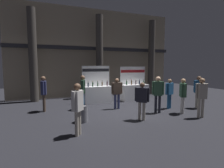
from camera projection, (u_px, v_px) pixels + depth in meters
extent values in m
plane|color=black|center=(123.00, 110.00, 9.11)|extent=(24.71, 24.71, 0.00)
cube|color=gray|center=(96.00, 53.00, 13.38)|extent=(12.36, 0.25, 6.45)
cube|color=#2D2D33|center=(97.00, 49.00, 13.07)|extent=(12.36, 0.20, 0.24)
cylinder|color=#423D38|center=(33.00, 56.00, 11.01)|extent=(0.51, 0.51, 5.83)
cylinder|color=#423D38|center=(100.00, 57.00, 12.59)|extent=(0.51, 0.51, 5.83)
cylinder|color=#423D38|center=(151.00, 58.00, 14.16)|extent=(0.51, 0.51, 5.83)
cube|color=white|center=(98.00, 95.00, 10.68)|extent=(1.66, 0.60, 1.04)
cube|color=white|center=(96.00, 84.00, 10.93)|extent=(1.74, 0.04, 2.27)
cube|color=black|center=(96.00, 70.00, 10.82)|extent=(1.69, 0.01, 0.18)
cylinder|color=black|center=(88.00, 85.00, 10.31)|extent=(0.08, 0.08, 0.24)
cylinder|color=black|center=(88.00, 82.00, 10.30)|extent=(0.03, 0.03, 0.08)
cylinder|color=gold|center=(88.00, 81.00, 10.29)|extent=(0.03, 0.03, 0.02)
cylinder|color=#19381E|center=(93.00, 85.00, 10.48)|extent=(0.07, 0.07, 0.22)
cylinder|color=#19381E|center=(93.00, 82.00, 10.46)|extent=(0.03, 0.03, 0.07)
cylinder|color=gold|center=(93.00, 82.00, 10.46)|extent=(0.03, 0.03, 0.02)
cylinder|color=#19381E|center=(98.00, 84.00, 10.61)|extent=(0.07, 0.07, 0.23)
cylinder|color=#19381E|center=(98.00, 82.00, 10.59)|extent=(0.03, 0.03, 0.09)
cylinder|color=red|center=(98.00, 81.00, 10.59)|extent=(0.03, 0.03, 0.02)
cylinder|color=#472D14|center=(102.00, 84.00, 10.75)|extent=(0.06, 0.06, 0.25)
cylinder|color=#472D14|center=(102.00, 81.00, 10.73)|extent=(0.03, 0.03, 0.08)
cylinder|color=black|center=(102.00, 81.00, 10.73)|extent=(0.03, 0.03, 0.02)
cylinder|color=black|center=(107.00, 84.00, 10.78)|extent=(0.06, 0.06, 0.26)
cylinder|color=black|center=(107.00, 81.00, 10.77)|extent=(0.03, 0.03, 0.09)
cylinder|color=gold|center=(107.00, 80.00, 10.76)|extent=(0.03, 0.03, 0.02)
cube|color=white|center=(135.00, 92.00, 11.64)|extent=(1.76, 0.60, 1.04)
cube|color=white|center=(133.00, 83.00, 11.89)|extent=(1.85, 0.04, 2.23)
cube|color=maroon|center=(133.00, 71.00, 11.79)|extent=(1.79, 0.01, 0.18)
cylinder|color=#19381E|center=(127.00, 83.00, 11.34)|extent=(0.07, 0.07, 0.26)
cylinder|color=#19381E|center=(127.00, 80.00, 11.32)|extent=(0.03, 0.03, 0.07)
cylinder|color=black|center=(127.00, 80.00, 11.32)|extent=(0.03, 0.03, 0.02)
cylinder|color=#472D14|center=(132.00, 83.00, 11.37)|extent=(0.07, 0.07, 0.27)
cylinder|color=#472D14|center=(132.00, 80.00, 11.35)|extent=(0.03, 0.03, 0.07)
cylinder|color=red|center=(132.00, 80.00, 11.34)|extent=(0.03, 0.03, 0.02)
cylinder|color=black|center=(136.00, 83.00, 11.52)|extent=(0.06, 0.06, 0.26)
cylinder|color=black|center=(136.00, 80.00, 11.50)|extent=(0.03, 0.03, 0.06)
cylinder|color=gold|center=(136.00, 80.00, 11.50)|extent=(0.03, 0.03, 0.02)
cylinder|color=black|center=(139.00, 82.00, 11.66)|extent=(0.07, 0.07, 0.26)
cylinder|color=black|center=(139.00, 80.00, 11.64)|extent=(0.03, 0.03, 0.07)
cylinder|color=black|center=(139.00, 79.00, 11.63)|extent=(0.03, 0.03, 0.02)
cylinder|color=#19381E|center=(144.00, 82.00, 11.77)|extent=(0.07, 0.07, 0.25)
cylinder|color=#19381E|center=(144.00, 80.00, 11.76)|extent=(0.03, 0.03, 0.07)
cylinder|color=black|center=(144.00, 79.00, 11.75)|extent=(0.03, 0.03, 0.02)
cylinder|color=slate|center=(83.00, 114.00, 7.11)|extent=(0.40, 0.40, 0.65)
torus|color=black|center=(83.00, 106.00, 7.07)|extent=(0.39, 0.39, 0.02)
cylinder|color=navy|center=(170.00, 101.00, 9.43)|extent=(0.12, 0.12, 0.76)
cylinder|color=navy|center=(168.00, 102.00, 9.30)|extent=(0.12, 0.12, 0.76)
cube|color=navy|center=(170.00, 89.00, 9.30)|extent=(0.52, 0.38, 0.60)
sphere|color=#8C6647|center=(170.00, 81.00, 9.26)|extent=(0.21, 0.21, 0.21)
cylinder|color=navy|center=(172.00, 88.00, 9.49)|extent=(0.08, 0.08, 0.57)
cylinder|color=navy|center=(167.00, 89.00, 9.11)|extent=(0.08, 0.08, 0.57)
cylinder|color=silver|center=(183.00, 106.00, 8.31)|extent=(0.12, 0.12, 0.81)
cylinder|color=silver|center=(182.00, 105.00, 8.48)|extent=(0.12, 0.12, 0.81)
cube|color=#33563D|center=(183.00, 90.00, 8.32)|extent=(0.40, 0.48, 0.64)
sphere|color=tan|center=(183.00, 81.00, 8.27)|extent=(0.22, 0.22, 0.22)
cylinder|color=#33563D|center=(184.00, 90.00, 8.07)|extent=(0.08, 0.08, 0.61)
cylinder|color=#33563D|center=(181.00, 89.00, 8.57)|extent=(0.08, 0.08, 0.61)
cylinder|color=#23232D|center=(159.00, 104.00, 8.48)|extent=(0.12, 0.12, 0.85)
cylinder|color=#23232D|center=(156.00, 104.00, 8.51)|extent=(0.12, 0.12, 0.85)
cube|color=#33563D|center=(158.00, 89.00, 8.42)|extent=(0.46, 0.41, 0.67)
sphere|color=tan|center=(158.00, 79.00, 8.37)|extent=(0.23, 0.23, 0.23)
cylinder|color=#33563D|center=(163.00, 88.00, 8.37)|extent=(0.08, 0.08, 0.64)
cylinder|color=#33563D|center=(153.00, 88.00, 8.45)|extent=(0.08, 0.08, 0.64)
cylinder|color=navy|center=(83.00, 101.00, 9.26)|extent=(0.12, 0.12, 0.86)
cylinder|color=navy|center=(83.00, 102.00, 9.12)|extent=(0.12, 0.12, 0.86)
cube|color=#33563D|center=(83.00, 87.00, 9.11)|extent=(0.25, 0.36, 0.68)
sphere|color=brown|center=(83.00, 78.00, 9.07)|extent=(0.24, 0.24, 0.24)
cylinder|color=#33563D|center=(82.00, 86.00, 9.32)|extent=(0.08, 0.08, 0.65)
cylinder|color=#33563D|center=(83.00, 87.00, 8.91)|extent=(0.08, 0.08, 0.65)
cylinder|color=#ADA393|center=(79.00, 122.00, 5.79)|extent=(0.12, 0.12, 0.82)
cylinder|color=#ADA393|center=(77.00, 124.00, 5.64)|extent=(0.12, 0.12, 0.82)
cube|color=silver|center=(78.00, 101.00, 5.64)|extent=(0.42, 0.43, 0.65)
sphere|color=brown|center=(77.00, 87.00, 5.59)|extent=(0.23, 0.23, 0.23)
cylinder|color=silver|center=(81.00, 99.00, 5.85)|extent=(0.08, 0.08, 0.62)
cylinder|color=silver|center=(74.00, 102.00, 5.42)|extent=(0.08, 0.08, 0.62)
cylinder|color=#ADA393|center=(140.00, 111.00, 7.40)|extent=(0.12, 0.12, 0.76)
cylinder|color=#ADA393|center=(144.00, 111.00, 7.33)|extent=(0.12, 0.12, 0.76)
cube|color=#23232D|center=(142.00, 95.00, 7.30)|extent=(0.50, 0.49, 0.61)
sphere|color=brown|center=(142.00, 85.00, 7.26)|extent=(0.21, 0.21, 0.21)
cylinder|color=#23232D|center=(136.00, 94.00, 7.40)|extent=(0.08, 0.08, 0.58)
cylinder|color=#23232D|center=(149.00, 95.00, 7.19)|extent=(0.08, 0.08, 0.58)
cylinder|color=#ADA393|center=(200.00, 101.00, 9.41)|extent=(0.12, 0.12, 0.83)
cylinder|color=#ADA393|center=(197.00, 100.00, 9.53)|extent=(0.12, 0.12, 0.83)
cube|color=navy|center=(199.00, 87.00, 9.40)|extent=(0.37, 0.44, 0.66)
sphere|color=brown|center=(199.00, 78.00, 9.35)|extent=(0.23, 0.23, 0.23)
cylinder|color=navy|center=(203.00, 87.00, 9.23)|extent=(0.08, 0.08, 0.62)
cylinder|color=navy|center=(194.00, 86.00, 9.56)|extent=(0.08, 0.08, 0.62)
cylinder|color=navy|center=(119.00, 101.00, 9.34)|extent=(0.12, 0.12, 0.78)
cylinder|color=navy|center=(115.00, 102.00, 9.29)|extent=(0.12, 0.12, 0.78)
cube|color=#47382D|center=(117.00, 88.00, 9.24)|extent=(0.45, 0.25, 0.62)
sphere|color=brown|center=(117.00, 80.00, 9.20)|extent=(0.22, 0.22, 0.22)
cylinder|color=#47382D|center=(122.00, 88.00, 9.31)|extent=(0.08, 0.08, 0.59)
cylinder|color=#47382D|center=(112.00, 88.00, 9.17)|extent=(0.08, 0.08, 0.59)
cylinder|color=#ADA393|center=(203.00, 108.00, 7.70)|extent=(0.12, 0.12, 0.84)
cylinder|color=#ADA393|center=(199.00, 108.00, 7.67)|extent=(0.12, 0.12, 0.84)
cube|color=#ADA393|center=(202.00, 91.00, 7.61)|extent=(0.44, 0.33, 0.67)
sphere|color=#8C6647|center=(202.00, 81.00, 7.56)|extent=(0.23, 0.23, 0.23)
cylinder|color=#ADA393|center=(207.00, 91.00, 7.64)|extent=(0.08, 0.08, 0.63)
cylinder|color=#ADA393|center=(196.00, 91.00, 7.57)|extent=(0.08, 0.08, 0.63)
cylinder|color=#47382D|center=(44.00, 103.00, 8.86)|extent=(0.12, 0.12, 0.85)
cylinder|color=#47382D|center=(44.00, 103.00, 8.69)|extent=(0.12, 0.12, 0.85)
cube|color=navy|center=(44.00, 88.00, 8.69)|extent=(0.28, 0.43, 0.67)
sphere|color=brown|center=(43.00, 79.00, 8.65)|extent=(0.23, 0.23, 0.23)
cylinder|color=navy|center=(44.00, 87.00, 8.93)|extent=(0.08, 0.08, 0.64)
cylinder|color=navy|center=(43.00, 88.00, 8.45)|extent=(0.08, 0.08, 0.64)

